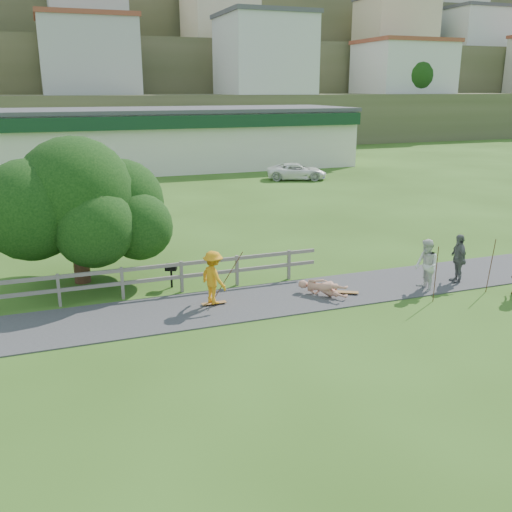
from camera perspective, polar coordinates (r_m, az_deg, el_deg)
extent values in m
plane|color=#305317|center=(17.47, 1.53, -6.30)|extent=(260.00, 260.00, 0.00)
cube|color=#353538|center=(18.77, -0.16, -4.58)|extent=(34.00, 3.00, 0.04)
cube|color=#645E58|center=(19.29, -19.12, -3.27)|extent=(0.10, 0.10, 1.10)
cube|color=#645E58|center=(19.39, -13.22, -2.67)|extent=(0.10, 0.10, 1.10)
cube|color=#645E58|center=(19.69, -7.45, -2.06)|extent=(0.10, 0.10, 1.10)
cube|color=#645E58|center=(20.19, -1.91, -1.45)|extent=(0.10, 0.10, 1.10)
cube|color=#645E58|center=(20.88, 3.30, -0.87)|extent=(0.10, 0.10, 1.10)
cube|color=#645E58|center=(19.20, -14.78, -1.55)|extent=(15.00, 0.08, 0.12)
cube|color=#645E58|center=(19.34, -14.69, -2.82)|extent=(15.00, 0.08, 0.12)
cube|color=silver|center=(51.13, -9.01, 11.38)|extent=(32.00, 10.00, 4.80)
cube|color=#14371F|center=(45.93, -7.79, 13.12)|extent=(32.00, 0.60, 1.00)
cube|color=#4B4B50|center=(50.98, -9.14, 14.23)|extent=(32.50, 10.50, 0.30)
cube|color=#484F2E|center=(70.32, -15.66, 12.81)|extent=(220.00, 14.00, 6.00)
cube|color=beige|center=(70.27, -16.09, 18.09)|extent=(10.00, 9.00, 7.00)
cube|color=#4B4B50|center=(70.51, -16.34, 21.13)|extent=(10.40, 9.40, 0.50)
cube|color=#484F2E|center=(83.17, -16.68, 15.63)|extent=(220.00, 14.00, 13.00)
cube|color=beige|center=(83.74, -17.28, 22.46)|extent=(10.00, 9.00, 7.00)
cube|color=#484F2E|center=(96.22, -17.47, 17.98)|extent=(220.00, 14.00, 21.00)
cube|color=#484F2E|center=(109.43, -18.11, 20.02)|extent=(220.00, 14.00, 30.00)
cube|color=#484F2E|center=(123.81, -18.66, 21.81)|extent=(220.00, 14.00, 40.00)
imported|color=orange|center=(18.24, -4.28, -2.44)|extent=(1.00, 1.27, 1.73)
imported|color=tan|center=(19.28, 6.68, -3.18)|extent=(1.61, 1.39, 0.63)
imported|color=silver|center=(20.38, 16.65, -0.92)|extent=(0.84, 0.99, 1.82)
imported|color=slate|center=(21.62, 19.57, -0.25)|extent=(0.71, 1.13, 1.80)
imported|color=gray|center=(41.33, -13.37, 7.63)|extent=(4.47, 1.70, 1.46)
imported|color=white|center=(44.13, 4.10, 8.43)|extent=(4.95, 3.47, 1.25)
sphere|color=#B1120E|center=(19.90, 7.75, -3.18)|extent=(0.24, 0.24, 0.24)
cylinder|color=#543021|center=(18.74, -2.86, -1.60)|extent=(0.03, 0.03, 1.91)
cylinder|color=#543021|center=(19.43, 17.53, -1.76)|extent=(0.03, 0.03, 1.88)
cylinder|color=#543021|center=(21.00, 22.42, -0.91)|extent=(0.03, 0.03, 1.88)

